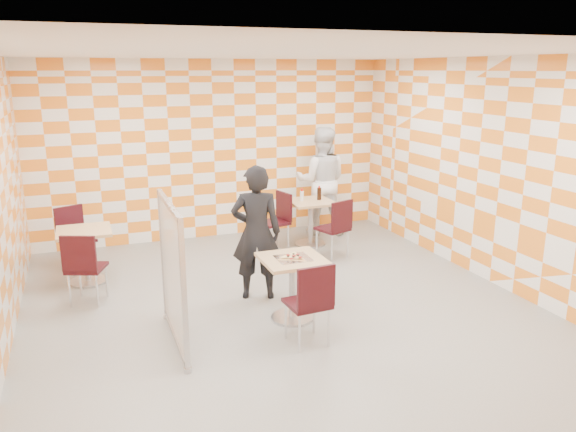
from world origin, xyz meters
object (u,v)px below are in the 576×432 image
object	(u,v)px
chair_main_front	(311,298)
soda_bottle	(319,194)
empty_table	(85,247)
chair_empty_far	(74,233)
partition	(173,273)
chair_empty_near	(83,263)
man_dark	(256,233)
main_table	(292,278)
second_table	(310,215)
chair_second_front	(337,224)
sport_bottle	(302,195)
man_white	(321,181)
chair_second_side	(278,216)

from	to	relation	value
chair_main_front	soda_bottle	size ratio (longest dim) A/B	4.02
empty_table	chair_empty_far	xyz separation A→B (m)	(-0.14, 0.64, 0.04)
partition	soda_bottle	xyz separation A→B (m)	(2.85, 2.72, 0.06)
chair_empty_near	soda_bottle	bearing A→B (deg)	19.69
empty_table	man_dark	distance (m)	2.42
partition	man_dark	world-z (taller)	man_dark
main_table	chair_main_front	bearing A→B (deg)	-95.03
second_table	empty_table	distance (m)	3.55
chair_second_front	chair_empty_near	size ratio (longest dim) A/B	1.00
chair_empty_far	chair_empty_near	bearing A→B (deg)	-85.96
second_table	sport_bottle	distance (m)	0.36
main_table	partition	bearing A→B (deg)	-174.87
empty_table	sport_bottle	world-z (taller)	sport_bottle
man_white	sport_bottle	bearing A→B (deg)	66.51
chair_second_front	chair_empty_far	distance (m)	3.87
empty_table	chair_main_front	bearing A→B (deg)	-52.25
second_table	sport_bottle	xyz separation A→B (m)	(-0.13, 0.05, 0.33)
chair_second_front	partition	bearing A→B (deg)	-145.54
chair_main_front	chair_empty_far	xyz separation A→B (m)	(-2.29, 3.41, 0.00)
second_table	man_dark	distance (m)	2.36
man_white	second_table	bearing A→B (deg)	76.55
empty_table	chair_empty_far	distance (m)	0.66
main_table	chair_empty_far	xyz separation A→B (m)	(-2.35, 2.71, 0.04)
second_table	chair_second_front	world-z (taller)	chair_second_front
chair_main_front	partition	size ratio (longest dim) A/B	0.60
chair_second_front	soda_bottle	bearing A→B (deg)	86.15
chair_main_front	chair_empty_near	xyz separation A→B (m)	(-2.18, 1.97, 0.00)
chair_main_front	sport_bottle	distance (m)	3.57
second_table	soda_bottle	xyz separation A→B (m)	(0.16, 0.02, 0.34)
second_table	partition	world-z (taller)	partition
chair_empty_near	soda_bottle	world-z (taller)	soda_bottle
main_table	chair_second_front	distance (m)	2.28
sport_bottle	soda_bottle	size ratio (longest dim) A/B	0.87
man_white	chair_second_side	bearing A→B (deg)	54.72
chair_main_front	soda_bottle	world-z (taller)	soda_bottle
empty_table	partition	bearing A→B (deg)	-69.29
soda_bottle	chair_second_side	bearing A→B (deg)	-177.16
chair_second_side	soda_bottle	size ratio (longest dim) A/B	4.02
main_table	empty_table	world-z (taller)	same
chair_empty_far	partition	world-z (taller)	partition
chair_main_front	soda_bottle	bearing A→B (deg)	65.12
empty_table	soda_bottle	xyz separation A→B (m)	(3.67, 0.53, 0.34)
chair_empty_near	man_white	world-z (taller)	man_white
partition	chair_empty_near	bearing A→B (deg)	121.97
man_white	soda_bottle	bearing A→B (deg)	86.80
chair_main_front	sport_bottle	xyz separation A→B (m)	(1.24, 3.33, 0.29)
chair_empty_far	man_dark	world-z (taller)	man_dark
chair_second_side	soda_bottle	xyz separation A→B (m)	(0.73, 0.04, 0.31)
partition	soda_bottle	distance (m)	3.94
empty_table	man_white	world-z (taller)	man_white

